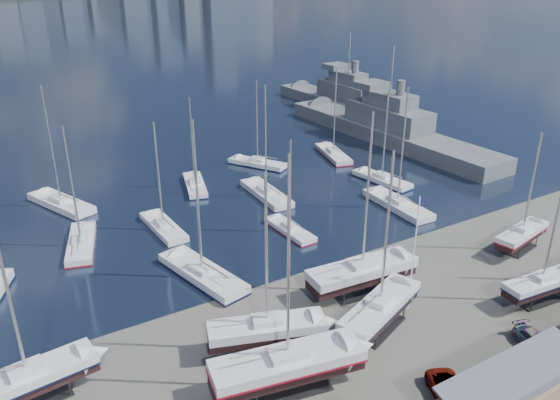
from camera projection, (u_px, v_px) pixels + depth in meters
ground at (381, 317)px, 48.93m from camera, size 1400.00×1400.00×0.00m
water at (2, 23)px, 293.21m from camera, size 1400.00×600.00×0.40m
sailboat_cradle_0 at (28, 379)px, 38.61m from camera, size 9.79×3.74×15.48m
sailboat_cradle_1 at (288, 364)px, 39.82m from camera, size 11.91×5.29×18.41m
sailboat_cradle_2 at (267, 329)px, 43.89m from camera, size 9.89×5.59×15.60m
sailboat_cradle_3 at (380, 308)px, 46.52m from camera, size 10.38×6.27×16.21m
sailboat_cradle_4 at (362, 272)px, 51.91m from camera, size 11.14×3.92×17.71m
sailboat_cradle_5 at (542, 283)px, 50.43m from camera, size 8.24×3.01×13.26m
sailboat_cradle_6 at (522, 234)px, 59.67m from camera, size 8.45×3.80×13.41m
sailboat_moored_1 at (82, 244)px, 60.88m from camera, size 5.33×10.13×14.58m
sailboat_moored_2 at (61, 205)px, 70.88m from camera, size 6.96×11.34×16.60m
sailboat_moored_3 at (203, 275)px, 54.82m from camera, size 5.62×11.89×17.14m
sailboat_moored_4 at (163, 228)px, 64.65m from camera, size 2.92×9.26×13.84m
sailboat_moored_5 at (195, 186)px, 76.89m from camera, size 4.92×9.39×13.51m
sailboat_moored_6 at (290, 230)px, 64.13m from camera, size 2.60×8.06×11.91m
sailboat_moored_7 at (266, 195)px, 73.95m from camera, size 3.42×10.67×15.92m
sailboat_moored_8 at (258, 164)px, 85.28m from camera, size 7.15×9.40×14.06m
sailboat_moored_9 at (397, 206)px, 70.51m from camera, size 3.51×11.03×16.47m
sailboat_moored_10 at (382, 180)px, 78.91m from camera, size 4.02×9.79×14.20m
sailboat_moored_11 at (333, 155)px, 89.33m from camera, size 5.33×10.51×15.13m
naval_ship_east at (387, 131)px, 97.41m from camera, size 9.74×47.51×18.25m
naval_ship_west at (347, 103)px, 117.31m from camera, size 8.66×41.90×17.75m
car_c at (450, 393)px, 39.23m from camera, size 4.11×5.43×1.37m
car_d at (536, 342)px, 44.64m from camera, size 2.95×4.81×1.30m
flagpole at (415, 247)px, 47.49m from camera, size 0.99×0.12×11.21m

